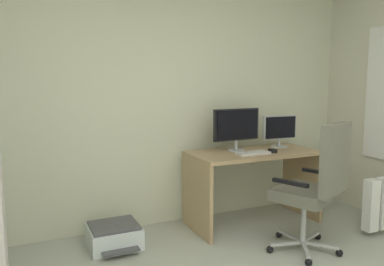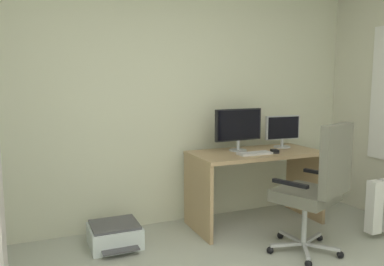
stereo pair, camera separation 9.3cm
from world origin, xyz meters
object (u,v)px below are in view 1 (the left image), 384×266
computer_mouse (273,151)px  desk (253,171)px  office_chair (317,183)px  keyboard (253,153)px  printer (114,236)px  monitor_secondary (280,129)px  monitor_main (236,126)px

computer_mouse → desk: bearing=146.8°
desk → office_chair: bearing=-85.2°
keyboard → printer: 1.51m
computer_mouse → printer: size_ratio=0.21×
desk → monitor_secondary: monitor_secondary is taller
computer_mouse → office_chair: bearing=-79.8°
desk → monitor_main: bearing=145.1°
desk → monitor_main: (-0.14, 0.10, 0.46)m
office_chair → monitor_main: bearing=103.0°
office_chair → printer: 1.81m
monitor_main → printer: (-1.30, -0.09, -0.91)m
office_chair → printer: (-1.51, 0.85, -0.51)m
desk → monitor_main: monitor_main is taller
monitor_main → computer_mouse: size_ratio=5.36×
monitor_secondary → office_chair: bearing=-109.3°
office_chair → printer: size_ratio=2.33×
monitor_main → monitor_secondary: bearing=0.0°
desk → printer: desk is taller
monitor_main → desk: bearing=-34.9°
keyboard → computer_mouse: computer_mouse is taller
desk → office_chair: size_ratio=1.17×
keyboard → computer_mouse: size_ratio=3.40×
desk → office_chair: (0.07, -0.83, 0.07)m
monitor_main → keyboard: monitor_main is taller
keyboard → office_chair: (0.17, -0.70, -0.15)m
desk → office_chair: 0.84m
desk → monitor_secondary: bearing=14.3°
computer_mouse → printer: 1.71m
desk → monitor_main: 0.50m
monitor_main → office_chair: size_ratio=0.48×
keyboard → computer_mouse: (0.23, -0.01, 0.01)m
monitor_secondary → printer: size_ratio=0.85×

